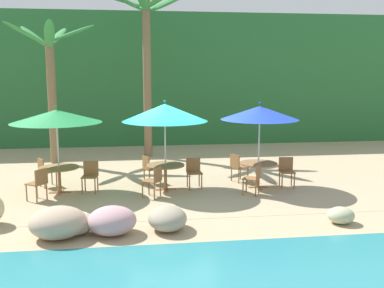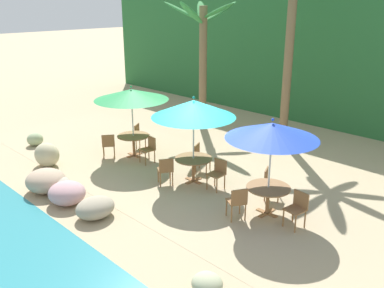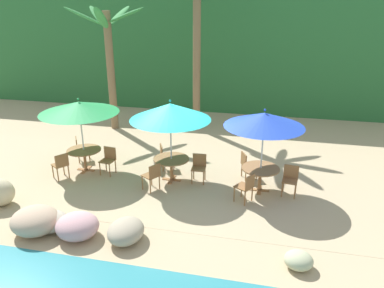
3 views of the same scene
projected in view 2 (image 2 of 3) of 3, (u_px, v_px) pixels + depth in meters
name	position (u px, v px, depth m)	size (l,w,h in m)	color
ground_plane	(196.00, 184.00, 12.35)	(120.00, 120.00, 0.00)	tan
terrace_deck	(196.00, 184.00, 12.35)	(18.00, 5.20, 0.01)	tan
foliage_backdrop	(348.00, 54.00, 17.38)	(28.00, 2.40, 6.00)	#286633
rock_seawall	(111.00, 208.00, 10.30)	(14.02, 2.56, 0.77)	#9EAE80
umbrella_green	(131.00, 94.00, 13.84)	(2.48, 2.48, 2.46)	silver
dining_table_green	(133.00, 139.00, 14.35)	(1.10, 1.10, 0.74)	olive
chair_green_seaward	(149.00, 148.00, 13.80)	(0.47, 0.48, 0.87)	olive
chair_green_inland	(140.00, 134.00, 15.18)	(0.58, 0.58, 0.87)	olive
chair_green_left	(108.00, 144.00, 14.15)	(0.59, 0.59, 0.87)	olive
umbrella_teal	(194.00, 109.00, 11.78)	(2.41, 2.41, 2.59)	silver
dining_table_teal	(193.00, 162.00, 12.31)	(1.10, 1.10, 0.74)	olive
chair_teal_seaward	(218.00, 172.00, 11.88)	(0.44, 0.45, 0.87)	olive
chair_teal_inland	(200.00, 155.00, 13.13)	(0.56, 0.56, 0.87)	olive
chair_teal_left	(166.00, 169.00, 12.07)	(0.58, 0.58, 0.87)	olive
umbrella_blue	(272.00, 131.00, 9.91)	(2.25, 2.25, 2.52)	silver
dining_table_blue	(268.00, 192.00, 10.44)	(1.10, 1.10, 0.74)	olive
chair_blue_seaward	(298.00, 207.00, 9.89)	(0.47, 0.47, 0.87)	olive
chair_blue_inland	(270.00, 181.00, 11.26)	(0.57, 0.56, 0.87)	olive
chair_blue_left	(238.00, 201.00, 10.17)	(0.58, 0.58, 0.87)	olive
palm_tree_nearest	(203.00, 45.00, 16.89)	(3.11, 3.22, 5.11)	brown
palm_tree_second	(291.00, 21.00, 14.75)	(3.36, 3.44, 6.38)	brown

